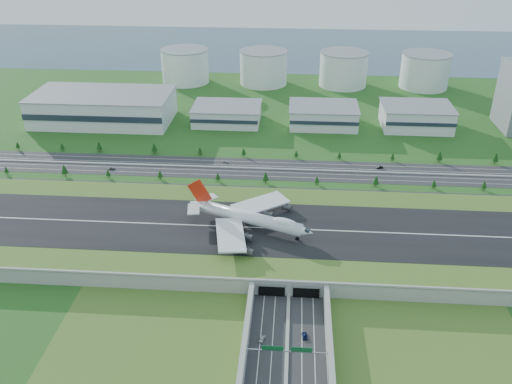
# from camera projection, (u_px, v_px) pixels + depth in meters

# --- Properties ---
(ground) EXTENTS (1200.00, 1200.00, 0.00)m
(ground) POSITION_uv_depth(u_px,v_px,m) (290.00, 241.00, 312.53)
(ground) COLOR #1F4A17
(ground) RESTS_ON ground
(airfield_deck) EXTENTS (520.00, 100.00, 9.20)m
(airfield_deck) POSITION_uv_depth(u_px,v_px,m) (291.00, 235.00, 310.52)
(airfield_deck) COLOR #979691
(airfield_deck) RESTS_ON ground
(underpass_road) EXTENTS (38.80, 120.40, 8.00)m
(underpass_road) POSITION_uv_depth(u_px,v_px,m) (286.00, 366.00, 223.36)
(underpass_road) COLOR #28282B
(underpass_road) RESTS_ON ground
(sign_gantry_near) EXTENTS (38.70, 0.70, 9.80)m
(sign_gantry_near) POSITION_uv_depth(u_px,v_px,m) (287.00, 352.00, 225.56)
(sign_gantry_near) COLOR gray
(sign_gantry_near) RESTS_ON ground
(north_expressway) EXTENTS (560.00, 36.00, 0.12)m
(north_expressway) POSITION_uv_depth(u_px,v_px,m) (293.00, 170.00, 396.17)
(north_expressway) COLOR #28282B
(north_expressway) RESTS_ON ground
(tree_row) EXTENTS (503.18, 48.74, 8.46)m
(tree_row) POSITION_uv_depth(u_px,v_px,m) (315.00, 164.00, 393.89)
(tree_row) COLOR #3D2819
(tree_row) RESTS_ON ground
(hangar_west) EXTENTS (120.00, 60.00, 25.00)m
(hangar_west) POSITION_uv_depth(u_px,v_px,m) (103.00, 108.00, 480.74)
(hangar_west) COLOR silver
(hangar_west) RESTS_ON ground
(hangar_mid_a) EXTENTS (58.00, 42.00, 15.00)m
(hangar_mid_a) POSITION_uv_depth(u_px,v_px,m) (227.00, 114.00, 480.28)
(hangar_mid_a) COLOR silver
(hangar_mid_a) RESTS_ON ground
(hangar_mid_b) EXTENTS (58.00, 42.00, 17.00)m
(hangar_mid_b) POSITION_uv_depth(u_px,v_px,m) (323.00, 115.00, 474.23)
(hangar_mid_b) COLOR silver
(hangar_mid_b) RESTS_ON ground
(hangar_mid_c) EXTENTS (58.00, 42.00, 19.00)m
(hangar_mid_c) POSITION_uv_depth(u_px,v_px,m) (416.00, 117.00, 468.52)
(hangar_mid_c) COLOR silver
(hangar_mid_c) RESTS_ON ground
(fuel_tank_a) EXTENTS (50.00, 50.00, 35.00)m
(fuel_tank_a) POSITION_uv_depth(u_px,v_px,m) (185.00, 66.00, 585.20)
(fuel_tank_a) COLOR white
(fuel_tank_a) RESTS_ON ground
(fuel_tank_b) EXTENTS (50.00, 50.00, 35.00)m
(fuel_tank_b) POSITION_uv_depth(u_px,v_px,m) (264.00, 68.00, 579.63)
(fuel_tank_b) COLOR white
(fuel_tank_b) RESTS_ON ground
(fuel_tank_c) EXTENTS (50.00, 50.00, 35.00)m
(fuel_tank_c) POSITION_uv_depth(u_px,v_px,m) (343.00, 69.00, 574.06)
(fuel_tank_c) COLOR white
(fuel_tank_c) RESTS_ON ground
(fuel_tank_d) EXTENTS (50.00, 50.00, 35.00)m
(fuel_tank_d) POSITION_uv_depth(u_px,v_px,m) (425.00, 71.00, 568.49)
(fuel_tank_d) COLOR white
(fuel_tank_d) RESTS_ON ground
(bay_water) EXTENTS (1200.00, 260.00, 0.06)m
(bay_water) POSITION_uv_depth(u_px,v_px,m) (297.00, 48.00, 735.25)
(bay_water) COLOR #364F67
(bay_water) RESTS_ON ground
(boeing_747) EXTENTS (75.01, 69.54, 24.44)m
(boeing_747) POSITION_uv_depth(u_px,v_px,m) (249.00, 217.00, 307.04)
(boeing_747) COLOR white
(boeing_747) RESTS_ON airfield_deck
(car_0) EXTENTS (3.48, 5.18, 1.64)m
(car_0) POSITION_uv_depth(u_px,v_px,m) (262.00, 339.00, 240.79)
(car_0) COLOR silver
(car_0) RESTS_ON ground
(car_2) EXTENTS (2.75, 5.18, 1.39)m
(car_2) POSITION_uv_depth(u_px,v_px,m) (305.00, 335.00, 242.83)
(car_2) COLOR #0D1A45
(car_2) RESTS_ON ground
(car_4) EXTENTS (5.17, 2.61, 1.69)m
(car_4) POSITION_uv_depth(u_px,v_px,m) (112.00, 168.00, 396.61)
(car_4) COLOR slate
(car_4) RESTS_ON ground
(car_5) EXTENTS (5.37, 2.90, 1.68)m
(car_5) POSITION_uv_depth(u_px,v_px,m) (379.00, 167.00, 398.20)
(car_5) COLOR black
(car_5) RESTS_ON ground
(car_7) EXTENTS (5.30, 3.77, 1.42)m
(car_7) POSITION_uv_depth(u_px,v_px,m) (225.00, 161.00, 407.82)
(car_7) COLOR silver
(car_7) RESTS_ON ground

